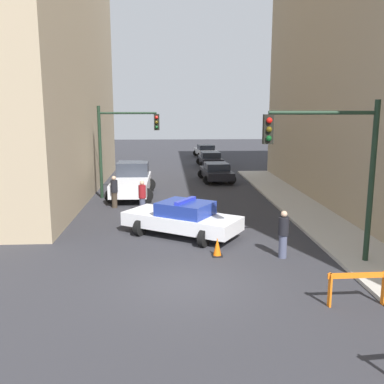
# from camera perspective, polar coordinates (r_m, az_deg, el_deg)

# --- Properties ---
(ground_plane) EXTENTS (120.00, 120.00, 0.00)m
(ground_plane) POSITION_cam_1_polar(r_m,az_deg,el_deg) (12.83, -0.38, -12.08)
(ground_plane) COLOR #2D2D33
(traffic_light_near) EXTENTS (3.64, 0.35, 5.20)m
(traffic_light_near) POSITION_cam_1_polar(r_m,az_deg,el_deg) (14.21, 18.80, 4.36)
(traffic_light_near) COLOR black
(traffic_light_near) RESTS_ON sidewalk_right
(traffic_light_far) EXTENTS (3.44, 0.35, 5.20)m
(traffic_light_far) POSITION_cam_1_polar(r_m,az_deg,el_deg) (24.51, -9.66, 7.05)
(traffic_light_far) COLOR black
(traffic_light_far) RESTS_ON ground_plane
(police_car) EXTENTS (4.96, 4.09, 1.52)m
(police_car) POSITION_cam_1_polar(r_m,az_deg,el_deg) (17.17, -1.29, -3.51)
(police_car) COLOR white
(police_car) RESTS_ON ground_plane
(white_truck) EXTENTS (2.67, 5.41, 1.90)m
(white_truck) POSITION_cam_1_polar(r_m,az_deg,el_deg) (25.24, -8.01, 1.51)
(white_truck) COLOR silver
(white_truck) RESTS_ON ground_plane
(parked_car_near) EXTENTS (2.46, 4.41, 1.31)m
(parked_car_near) POSITION_cam_1_polar(r_m,az_deg,el_deg) (30.25, 3.25, 2.73)
(parked_car_near) COLOR black
(parked_car_near) RESTS_ON ground_plane
(parked_car_mid) EXTENTS (2.35, 4.34, 1.31)m
(parked_car_mid) POSITION_cam_1_polar(r_m,az_deg,el_deg) (37.92, 2.47, 4.43)
(parked_car_mid) COLOR black
(parked_car_mid) RESTS_ON ground_plane
(parked_car_far) EXTENTS (2.54, 4.45, 1.31)m
(parked_car_far) POSITION_cam_1_polar(r_m,az_deg,el_deg) (45.34, 1.83, 5.52)
(parked_car_far) COLOR silver
(parked_car_far) RESTS_ON ground_plane
(pedestrian_crossing) EXTENTS (0.46, 0.46, 1.66)m
(pedestrian_crossing) POSITION_cam_1_polar(r_m,az_deg,el_deg) (20.71, -6.64, -0.67)
(pedestrian_crossing) COLOR #474C66
(pedestrian_crossing) RESTS_ON ground_plane
(pedestrian_corner) EXTENTS (0.47, 0.47, 1.66)m
(pedestrian_corner) POSITION_cam_1_polar(r_m,az_deg,el_deg) (22.35, -10.32, 0.09)
(pedestrian_corner) COLOR #382D23
(pedestrian_corner) RESTS_ON ground_plane
(pedestrian_sidewalk) EXTENTS (0.48, 0.48, 1.66)m
(pedestrian_sidewalk) POSITION_cam_1_polar(r_m,az_deg,el_deg) (14.94, 12.07, -5.45)
(pedestrian_sidewalk) COLOR #474C66
(pedestrian_sidewalk) RESTS_ON ground_plane
(barrier_mid) EXTENTS (1.60, 0.19, 0.90)m
(barrier_mid) POSITION_cam_1_polar(r_m,az_deg,el_deg) (12.05, 21.19, -11.27)
(barrier_mid) COLOR orange
(barrier_mid) RESTS_ON ground_plane
(traffic_cone) EXTENTS (0.36, 0.36, 0.66)m
(traffic_cone) POSITION_cam_1_polar(r_m,az_deg,el_deg) (14.97, 3.39, -7.36)
(traffic_cone) COLOR black
(traffic_cone) RESTS_ON ground_plane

